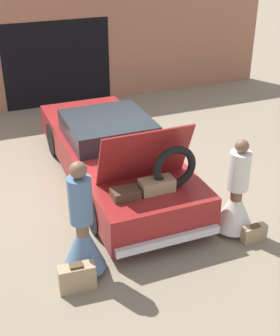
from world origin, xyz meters
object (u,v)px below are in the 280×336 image
(suitcase_beside_left_person, at_px, (77,278))
(suitcase_beside_right_person, at_px, (254,233))
(person_left, at_px, (83,235))
(car, at_px, (114,154))
(person_right, at_px, (236,200))

(suitcase_beside_left_person, relative_size, suitcase_beside_right_person, 1.26)
(suitcase_beside_left_person, bearing_deg, suitcase_beside_right_person, 0.52)
(person_left, relative_size, suitcase_beside_left_person, 3.41)
(car, relative_size, person_left, 2.83)
(car, bearing_deg, suitcase_beside_right_person, -62.07)
(person_left, relative_size, person_right, 1.09)
(person_left, xyz_separation_m, person_right, (2.49, 0.07, -0.06))
(car, xyz_separation_m, suitcase_beside_right_person, (1.39, -2.63, -0.42))
(car, relative_size, suitcase_beside_left_person, 9.63)
(person_right, distance_m, suitcase_beside_left_person, 2.74)
(person_right, height_order, suitcase_beside_left_person, person_right)
(person_left, bearing_deg, suitcase_beside_right_person, 71.56)
(car, xyz_separation_m, person_right, (1.24, -2.26, 0.02))
(car, distance_m, person_left, 2.64)
(car, relative_size, person_right, 3.08)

